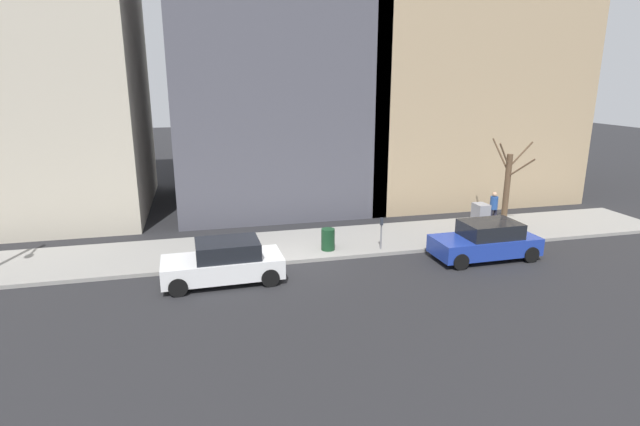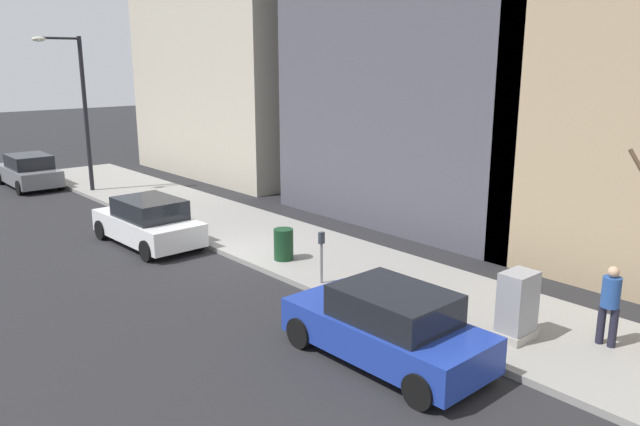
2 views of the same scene
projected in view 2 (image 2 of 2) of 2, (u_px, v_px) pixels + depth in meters
The scene contains 10 objects.
ground_plane at pixel (228, 258), 18.47m from camera, with size 120.00×120.00×0.00m, color #232326.
sidewalk at pixel (281, 243), 19.73m from camera, with size 4.00×36.00×0.15m, color gray.
parked_car_blue at pixel (388, 326), 12.01m from camera, with size 1.99×4.23×1.52m.
parked_car_white at pixel (148, 222), 19.64m from camera, with size 2.02×4.25×1.52m.
parked_car_grey at pixel (29, 171), 28.46m from camera, with size 1.97×4.22×1.52m.
parking_meter at pixel (321, 252), 15.82m from camera, with size 0.14×0.10×1.35m.
utility_box at pixel (517, 306), 12.68m from camera, with size 0.83×0.61×1.43m.
streetlamp at pixel (78, 101), 26.22m from camera, with size 1.97×0.32×6.50m.
trash_bin at pixel (284, 244), 17.78m from camera, with size 0.56×0.56×0.90m, color #14381E.
pedestrian_near_meter at pixel (610, 301), 12.32m from camera, with size 0.36×0.40×1.66m.
Camera 2 is at (-9.51, -15.06, 5.75)m, focal length 35.00 mm.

